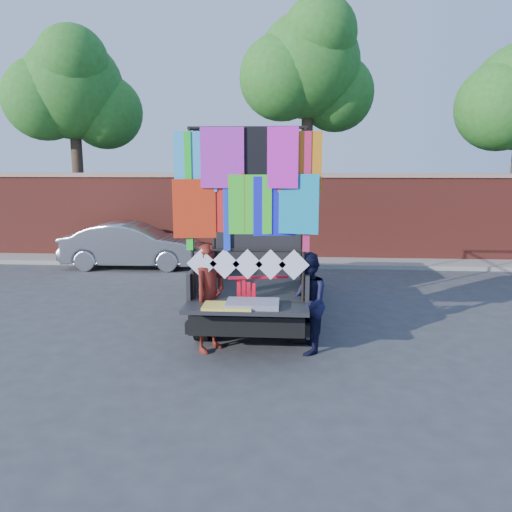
# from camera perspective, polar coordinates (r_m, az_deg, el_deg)

# --- Properties ---
(ground) EXTENTS (90.00, 90.00, 0.00)m
(ground) POSITION_cam_1_polar(r_m,az_deg,el_deg) (8.54, 0.21, -9.40)
(ground) COLOR #38383A
(ground) RESTS_ON ground
(brick_wall) EXTENTS (30.00, 0.45, 2.61)m
(brick_wall) POSITION_cam_1_polar(r_m,az_deg,el_deg) (15.10, 2.00, 4.57)
(brick_wall) COLOR maroon
(brick_wall) RESTS_ON ground
(curb) EXTENTS (30.00, 1.20, 0.12)m
(curb) POSITION_cam_1_polar(r_m,az_deg,el_deg) (14.60, 1.87, -0.67)
(curb) COLOR gray
(curb) RESTS_ON ground
(tree_left) EXTENTS (4.20, 3.30, 7.05)m
(tree_left) POSITION_cam_1_polar(r_m,az_deg,el_deg) (17.71, -20.25, 17.13)
(tree_left) COLOR #38281C
(tree_left) RESTS_ON ground
(tree_mid) EXTENTS (4.20, 3.30, 7.73)m
(tree_mid) POSITION_cam_1_polar(r_m,az_deg,el_deg) (16.36, 6.07, 20.35)
(tree_mid) COLOR #38281C
(tree_mid) RESTS_ON ground
(pickup_truck) EXTENTS (2.18, 5.47, 3.44)m
(pickup_truck) POSITION_cam_1_polar(r_m,az_deg,el_deg) (10.26, 0.35, -0.90)
(pickup_truck) COLOR black
(pickup_truck) RESTS_ON ground
(sedan) EXTENTS (3.89, 1.47, 1.27)m
(sedan) POSITION_cam_1_polar(r_m,az_deg,el_deg) (14.45, -13.93, 1.21)
(sedan) COLOR #A3A4AA
(sedan) RESTS_ON ground
(woman) EXTENTS (0.66, 0.74, 1.71)m
(woman) POSITION_cam_1_polar(r_m,az_deg,el_deg) (7.83, -5.33, -4.77)
(woman) COLOR maroon
(woman) RESTS_ON ground
(man) EXTENTS (0.65, 0.81, 1.58)m
(man) POSITION_cam_1_polar(r_m,az_deg,el_deg) (7.76, 5.78, -5.39)
(man) COLOR black
(man) RESTS_ON ground
(streamer_bundle) EXTENTS (0.93, 0.20, 0.64)m
(streamer_bundle) POSITION_cam_1_polar(r_m,az_deg,el_deg) (7.71, -0.57, -3.82)
(streamer_bundle) COLOR red
(streamer_bundle) RESTS_ON ground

